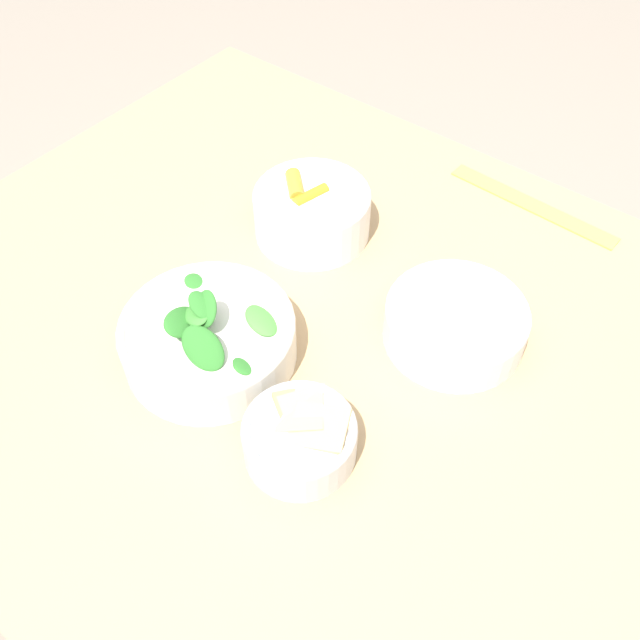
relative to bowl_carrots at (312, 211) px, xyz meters
name	(u,v)px	position (x,y,z in m)	size (l,w,h in m)	color
ground_plane	(342,598)	(0.18, -0.14, -0.81)	(10.00, 10.00, 0.00)	gray
dining_table	(354,415)	(0.18, -0.14, -0.15)	(1.22, 0.88, 0.77)	tan
bowl_carrots	(312,211)	(0.00, 0.00, 0.00)	(0.15, 0.15, 0.07)	white
bowl_greens	(209,337)	(0.04, -0.24, 0.00)	(0.20, 0.20, 0.10)	silver
bowl_beans_hotdog	(455,324)	(0.25, -0.04, -0.01)	(0.17, 0.17, 0.05)	silver
bowl_cookies	(300,436)	(0.20, -0.27, -0.01)	(0.12, 0.12, 0.05)	silver
ruler	(532,205)	(0.21, 0.23, -0.04)	(0.25, 0.04, 0.00)	#EADB4C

